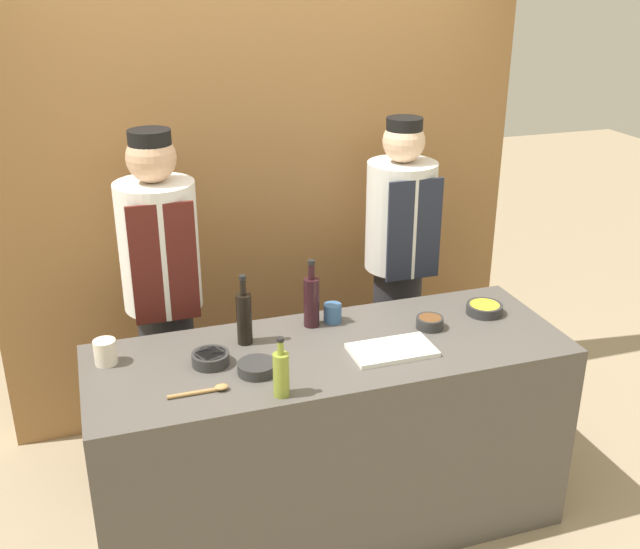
% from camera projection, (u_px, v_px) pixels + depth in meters
% --- Properties ---
extents(ground_plane, '(14.00, 14.00, 0.00)m').
position_uv_depth(ground_plane, '(330.00, 519.00, 3.50)').
color(ground_plane, tan).
extents(cabinet_wall, '(2.82, 0.18, 2.40)m').
position_uv_depth(cabinet_wall, '(261.00, 204.00, 4.06)').
color(cabinet_wall, olive).
rests_on(cabinet_wall, ground_plane).
extents(counter, '(2.04, 0.72, 0.91)m').
position_uv_depth(counter, '(330.00, 438.00, 3.33)').
color(counter, '#514C47').
rests_on(counter, ground_plane).
extents(sauce_bowl_yellow, '(0.17, 0.17, 0.05)m').
position_uv_depth(sauce_bowl_yellow, '(484.00, 308.00, 3.46)').
color(sauce_bowl_yellow, '#2D2D2D').
rests_on(sauce_bowl_yellow, counter).
extents(sauce_bowl_white, '(0.15, 0.15, 0.05)m').
position_uv_depth(sauce_bowl_white, '(257.00, 367.00, 2.96)').
color(sauce_bowl_white, '#2D2D2D').
rests_on(sauce_bowl_white, counter).
extents(sauce_bowl_purple, '(0.15, 0.15, 0.05)m').
position_uv_depth(sauce_bowl_purple, '(211.00, 358.00, 3.02)').
color(sauce_bowl_purple, '#2D2D2D').
rests_on(sauce_bowl_purple, counter).
extents(sauce_bowl_brown, '(0.12, 0.12, 0.05)m').
position_uv_depth(sauce_bowl_brown, '(430.00, 322.00, 3.32)').
color(sauce_bowl_brown, '#2D2D2D').
rests_on(sauce_bowl_brown, counter).
extents(cutting_board, '(0.35, 0.20, 0.02)m').
position_uv_depth(cutting_board, '(392.00, 350.00, 3.12)').
color(cutting_board, white).
rests_on(cutting_board, counter).
extents(bottle_wine, '(0.07, 0.07, 0.31)m').
position_uv_depth(bottle_wine, '(311.00, 300.00, 3.30)').
color(bottle_wine, black).
rests_on(bottle_wine, counter).
extents(bottle_soy, '(0.07, 0.07, 0.31)m').
position_uv_depth(bottle_soy, '(244.00, 317.00, 3.15)').
color(bottle_soy, black).
rests_on(bottle_soy, counter).
extents(bottle_oil, '(0.06, 0.06, 0.24)m').
position_uv_depth(bottle_oil, '(281.00, 373.00, 2.78)').
color(bottle_oil, olive).
rests_on(bottle_oil, counter).
extents(cup_blue, '(0.08, 0.08, 0.09)m').
position_uv_depth(cup_blue, '(333.00, 313.00, 3.37)').
color(cup_blue, '#386093').
rests_on(cup_blue, counter).
extents(cup_cream, '(0.09, 0.09, 0.10)m').
position_uv_depth(cup_cream, '(105.00, 352.00, 3.01)').
color(cup_cream, silver).
rests_on(cup_cream, counter).
extents(wooden_spoon, '(0.23, 0.04, 0.02)m').
position_uv_depth(wooden_spoon, '(206.00, 390.00, 2.82)').
color(wooden_spoon, '#B2844C').
rests_on(wooden_spoon, counter).
extents(chef_left, '(0.37, 0.37, 1.74)m').
position_uv_depth(chef_left, '(163.00, 296.00, 3.56)').
color(chef_left, '#28282D').
rests_on(chef_left, ground_plane).
extents(chef_right, '(0.35, 0.35, 1.72)m').
position_uv_depth(chef_right, '(399.00, 268.00, 3.91)').
color(chef_right, '#28282D').
rests_on(chef_right, ground_plane).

